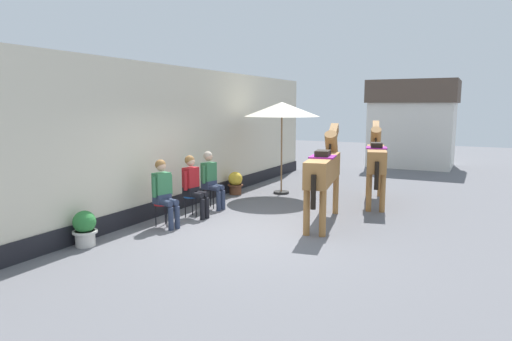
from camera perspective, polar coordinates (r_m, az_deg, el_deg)
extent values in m
plane|color=slate|center=(11.60, 5.82, -4.14)|extent=(40.00, 40.00, 0.00)
cube|color=beige|center=(11.26, -9.12, 4.18)|extent=(0.30, 14.00, 3.40)
cube|color=black|center=(11.45, -8.87, -3.43)|extent=(0.34, 14.00, 0.36)
cube|color=silver|center=(19.60, 19.17, 4.31)|extent=(3.20, 2.40, 2.60)
cube|color=brown|center=(19.57, 19.41, 9.43)|extent=(3.40, 2.60, 0.90)
cylinder|color=red|center=(9.47, -11.83, -4.19)|extent=(0.34, 0.34, 0.03)
cylinder|color=black|center=(9.42, -11.28, -5.74)|extent=(0.02, 0.02, 0.45)
cylinder|color=black|center=(9.65, -11.45, -5.41)|extent=(0.02, 0.02, 0.45)
cylinder|color=black|center=(9.51, -12.63, -5.64)|extent=(0.02, 0.02, 0.45)
cube|color=#2D3851|center=(9.45, -11.85, -3.51)|extent=(0.31, 0.37, 0.20)
cube|color=#337247|center=(9.39, -11.91, -1.59)|extent=(0.30, 0.38, 0.44)
sphere|color=tan|center=(9.34, -11.97, 0.52)|extent=(0.20, 0.20, 0.20)
sphere|color=olive|center=(9.35, -12.05, 0.72)|extent=(0.22, 0.22, 0.22)
cylinder|color=#2D3851|center=(9.36, -10.75, -3.90)|extent=(0.40, 0.22, 0.13)
cylinder|color=#2D3851|center=(9.28, -9.98, -5.89)|extent=(0.11, 0.11, 0.46)
cylinder|color=#2D3851|center=(9.26, -11.54, -4.05)|extent=(0.40, 0.22, 0.13)
cylinder|color=#2D3851|center=(9.18, -10.77, -6.06)|extent=(0.11, 0.11, 0.46)
cylinder|color=#337247|center=(9.50, -10.85, -1.76)|extent=(0.09, 0.09, 0.42)
cylinder|color=#337247|center=(9.27, -12.82, -2.06)|extent=(0.09, 0.09, 0.42)
cylinder|color=#194C99|center=(10.15, -8.25, -3.28)|extent=(0.34, 0.34, 0.03)
cylinder|color=black|center=(10.11, -7.62, -4.70)|extent=(0.02, 0.02, 0.45)
cylinder|color=black|center=(10.33, -8.09, -4.43)|extent=(0.02, 0.02, 0.45)
cylinder|color=black|center=(10.15, -8.97, -4.67)|extent=(0.02, 0.02, 0.45)
cube|color=black|center=(10.12, -8.26, -2.64)|extent=(0.27, 0.34, 0.20)
cube|color=maroon|center=(10.07, -8.30, -0.85)|extent=(0.25, 0.36, 0.44)
sphere|color=tan|center=(10.02, -8.34, 1.13)|extent=(0.20, 0.20, 0.20)
sphere|color=olive|center=(10.03, -8.43, 1.30)|extent=(0.22, 0.22, 0.22)
cylinder|color=black|center=(10.07, -7.14, -2.96)|extent=(0.39, 0.16, 0.13)
cylinder|color=black|center=(10.02, -6.26, -4.76)|extent=(0.11, 0.11, 0.46)
cylinder|color=black|center=(9.95, -7.72, -3.11)|extent=(0.39, 0.16, 0.13)
cylinder|color=black|center=(9.90, -6.84, -4.93)|extent=(0.11, 0.11, 0.46)
cylinder|color=maroon|center=(10.22, -7.49, -0.99)|extent=(0.09, 0.09, 0.42)
cylinder|color=maroon|center=(9.92, -8.95, -1.30)|extent=(0.09, 0.09, 0.42)
cylinder|color=black|center=(10.97, -5.98, -2.38)|extent=(0.34, 0.34, 0.03)
cylinder|color=black|center=(10.92, -5.43, -3.70)|extent=(0.02, 0.02, 0.45)
cylinder|color=black|center=(11.15, -5.80, -3.46)|extent=(0.02, 0.02, 0.45)
cylinder|color=black|center=(10.98, -6.67, -3.66)|extent=(0.02, 0.02, 0.45)
cube|color=#2D3851|center=(10.95, -5.99, -1.79)|extent=(0.29, 0.36, 0.20)
cube|color=#337247|center=(10.90, -6.02, -0.13)|extent=(0.28, 0.37, 0.44)
sphere|color=tan|center=(10.85, -6.05, 1.70)|extent=(0.20, 0.20, 0.20)
sphere|color=#B2A38E|center=(10.86, -6.13, 1.86)|extent=(0.22, 0.22, 0.22)
cylinder|color=#2D3851|center=(10.88, -4.97, -2.10)|extent=(0.40, 0.20, 0.13)
cylinder|color=#2D3851|center=(10.82, -4.21, -3.77)|extent=(0.11, 0.11, 0.46)
cylinder|color=#2D3851|center=(10.77, -5.55, -2.21)|extent=(0.40, 0.20, 0.13)
cylinder|color=#2D3851|center=(10.70, -4.78, -3.91)|extent=(0.11, 0.11, 0.46)
cylinder|color=#337247|center=(11.03, -5.22, -0.28)|extent=(0.09, 0.09, 0.42)
cylinder|color=#337247|center=(10.75, -6.67, -0.52)|extent=(0.09, 0.09, 0.42)
cube|color=#9E6B38|center=(9.46, 8.53, 0.15)|extent=(0.81, 2.24, 0.52)
cylinder|color=#9E6B38|center=(10.55, 8.43, -2.92)|extent=(0.13, 0.13, 0.90)
cylinder|color=#9E6B38|center=(10.51, 10.10, -3.00)|extent=(0.13, 0.13, 0.90)
cylinder|color=#9E6B38|center=(8.68, 6.44, -5.29)|extent=(0.13, 0.13, 0.90)
cylinder|color=#9E6B38|center=(8.63, 8.47, -5.41)|extent=(0.13, 0.13, 0.90)
cylinder|color=#9E6B38|center=(10.60, 9.57, 3.11)|extent=(0.38, 0.67, 0.73)
cube|color=#9E6B38|center=(10.91, 9.85, 4.86)|extent=(0.27, 0.55, 0.40)
cube|color=black|center=(10.56, 9.57, 3.86)|extent=(0.15, 0.63, 0.48)
cylinder|color=black|center=(8.39, 7.30, -2.74)|extent=(0.12, 0.12, 0.65)
cube|color=#8C1E8C|center=(9.33, 8.47, 1.75)|extent=(0.59, 0.68, 0.03)
cube|color=black|center=(9.32, 8.48, 2.17)|extent=(0.35, 0.48, 0.12)
cube|color=#9E6B38|center=(11.73, 15.00, 1.51)|extent=(0.93, 2.24, 0.52)
cylinder|color=#9E6B38|center=(12.80, 14.11, -1.13)|extent=(0.13, 0.13, 0.90)
cylinder|color=#9E6B38|center=(12.81, 15.49, -1.18)|extent=(0.13, 0.13, 0.90)
cylinder|color=#9E6B38|center=(10.89, 14.15, -2.74)|extent=(0.13, 0.13, 0.90)
cylinder|color=#9E6B38|center=(10.89, 15.78, -2.80)|extent=(0.13, 0.13, 0.90)
cylinder|color=#9E6B38|center=(12.89, 14.96, 3.83)|extent=(0.42, 0.68, 0.73)
cube|color=#9E6B38|center=(13.22, 14.98, 5.26)|extent=(0.30, 0.56, 0.40)
cube|color=black|center=(12.87, 14.99, 4.45)|extent=(0.18, 0.62, 0.48)
cylinder|color=black|center=(10.64, 15.07, -0.65)|extent=(0.12, 0.12, 0.65)
cube|color=#8C1E8C|center=(11.61, 15.06, 2.80)|extent=(0.62, 0.70, 0.03)
cube|color=black|center=(11.60, 15.08, 3.15)|extent=(0.37, 0.49, 0.12)
cylinder|color=beige|center=(8.60, -20.87, -8.06)|extent=(0.34, 0.34, 0.28)
cylinder|color=beige|center=(8.57, -20.91, -7.28)|extent=(0.43, 0.43, 0.04)
sphere|color=#2D7A38|center=(8.52, -20.97, -6.12)|extent=(0.40, 0.40, 0.40)
cylinder|color=brown|center=(12.67, -2.63, -2.41)|extent=(0.34, 0.34, 0.28)
cylinder|color=brown|center=(12.65, -2.64, -1.87)|extent=(0.43, 0.43, 0.04)
sphere|color=gold|center=(12.62, -2.64, -1.07)|extent=(0.40, 0.40, 0.40)
cylinder|color=black|center=(12.82, 3.22, -2.79)|extent=(0.44, 0.44, 0.06)
cylinder|color=olive|center=(12.66, 3.26, 1.97)|extent=(0.04, 0.04, 2.20)
cone|color=beige|center=(12.59, 3.31, 7.77)|extent=(2.10, 2.10, 0.40)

